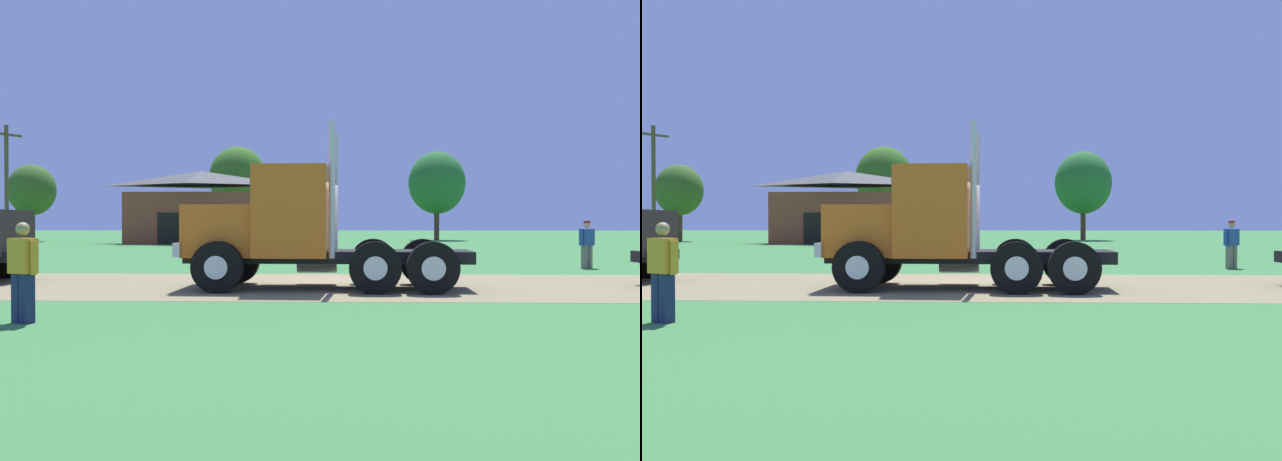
% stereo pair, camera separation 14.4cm
% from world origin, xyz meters
% --- Properties ---
extents(ground_plane, '(200.00, 200.00, 0.00)m').
position_xyz_m(ground_plane, '(0.00, 0.00, 0.00)').
color(ground_plane, '#3B7B3B').
extents(dirt_track, '(120.00, 6.79, 0.01)m').
position_xyz_m(dirt_track, '(0.00, 0.00, 0.00)').
color(dirt_track, '#877A53').
rests_on(dirt_track, ground_plane).
extents(truck_foreground_white, '(6.82, 2.80, 3.83)m').
position_xyz_m(truck_foreground_white, '(-0.83, -0.73, 1.37)').
color(truck_foreground_white, black).
rests_on(truck_foreground_white, ground_plane).
extents(visitor_walking_mid, '(0.56, 0.42, 1.58)m').
position_xyz_m(visitor_walking_mid, '(-4.58, -6.18, 0.84)').
color(visitor_walking_mid, gold).
rests_on(visitor_walking_mid, ground_plane).
extents(visitor_far_side, '(0.60, 0.49, 1.61)m').
position_xyz_m(visitor_far_side, '(8.70, 6.19, 0.88)').
color(visitor_far_side, '#264C8C').
rests_on(visitor_far_side, ground_plane).
extents(shed_building, '(10.38, 5.62, 5.28)m').
position_xyz_m(shed_building, '(-10.00, 31.00, 2.54)').
color(shed_building, brown).
rests_on(shed_building, ground_plane).
extents(utility_pole_near, '(1.12, 2.02, 7.82)m').
position_xyz_m(utility_pole_near, '(-21.33, 25.19, 4.16)').
color(utility_pole_near, brown).
rests_on(utility_pole_near, ground_plane).
extents(tree_left, '(3.68, 3.68, 6.13)m').
position_xyz_m(tree_left, '(-24.36, 34.88, 4.08)').
color(tree_left, '#513823').
rests_on(tree_left, ground_plane).
extents(tree_mid, '(5.05, 5.05, 8.20)m').
position_xyz_m(tree_mid, '(-8.86, 41.05, 5.40)').
color(tree_mid, '#513823').
rests_on(tree_mid, ground_plane).
extents(tree_right, '(4.82, 4.82, 7.55)m').
position_xyz_m(tree_right, '(8.45, 39.85, 4.89)').
color(tree_right, '#513823').
rests_on(tree_right, ground_plane).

